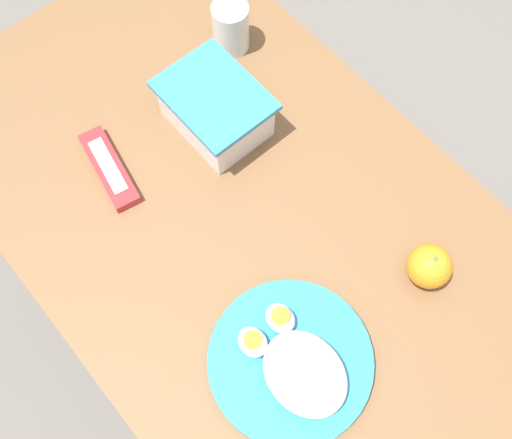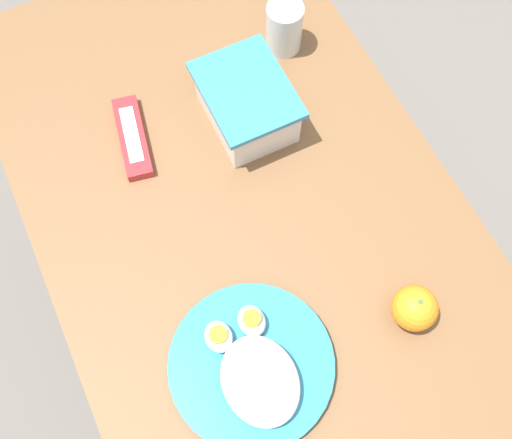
{
  "view_description": "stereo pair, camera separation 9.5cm",
  "coord_description": "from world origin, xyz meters",
  "px_view_note": "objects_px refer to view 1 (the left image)",
  "views": [
    {
      "loc": [
        0.27,
        -0.24,
        1.61
      ],
      "look_at": [
        -0.01,
        0.0,
        0.74
      ],
      "focal_mm": 42.0,
      "sensor_mm": 36.0,
      "label": 1
    },
    {
      "loc": [
        0.32,
        -0.16,
        1.61
      ],
      "look_at": [
        -0.01,
        0.0,
        0.74
      ],
      "focal_mm": 42.0,
      "sensor_mm": 36.0,
      "label": 2
    }
  ],
  "objects_px": {
    "drinking_glass": "(231,27)",
    "food_container": "(216,111)",
    "candy_bar": "(109,168)",
    "orange_fruit": "(429,266)",
    "rice_plate": "(293,363)"
  },
  "relations": [
    {
      "from": "orange_fruit",
      "to": "drinking_glass",
      "type": "height_order",
      "value": "drinking_glass"
    },
    {
      "from": "rice_plate",
      "to": "drinking_glass",
      "type": "relative_size",
      "value": 2.57
    },
    {
      "from": "food_container",
      "to": "candy_bar",
      "type": "distance_m",
      "value": 0.2
    },
    {
      "from": "food_container",
      "to": "orange_fruit",
      "type": "height_order",
      "value": "food_container"
    },
    {
      "from": "food_container",
      "to": "drinking_glass",
      "type": "xyz_separation_m",
      "value": [
        -0.12,
        0.13,
        0.01
      ]
    },
    {
      "from": "food_container",
      "to": "drinking_glass",
      "type": "bearing_deg",
      "value": 131.55
    },
    {
      "from": "drinking_glass",
      "to": "food_container",
      "type": "bearing_deg",
      "value": -48.45
    },
    {
      "from": "rice_plate",
      "to": "food_container",
      "type": "bearing_deg",
      "value": 155.62
    },
    {
      "from": "food_container",
      "to": "candy_bar",
      "type": "height_order",
      "value": "food_container"
    },
    {
      "from": "orange_fruit",
      "to": "rice_plate",
      "type": "height_order",
      "value": "orange_fruit"
    },
    {
      "from": "candy_bar",
      "to": "drinking_glass",
      "type": "distance_m",
      "value": 0.34
    },
    {
      "from": "drinking_glass",
      "to": "rice_plate",
      "type": "bearing_deg",
      "value": -31.2
    },
    {
      "from": "candy_bar",
      "to": "drinking_glass",
      "type": "bearing_deg",
      "value": 101.95
    },
    {
      "from": "rice_plate",
      "to": "candy_bar",
      "type": "distance_m",
      "value": 0.44
    },
    {
      "from": "food_container",
      "to": "orange_fruit",
      "type": "xyz_separation_m",
      "value": [
        0.43,
        0.07,
        -0.01
      ]
    }
  ]
}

